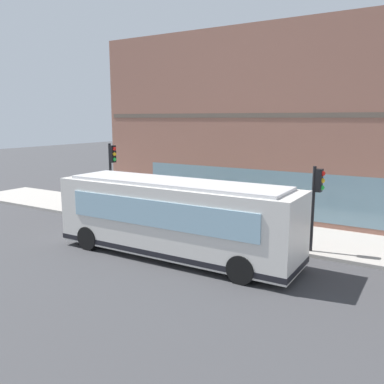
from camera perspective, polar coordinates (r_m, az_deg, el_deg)
ground at (r=16.04m, az=1.54°, el=-9.64°), size 120.00×120.00×0.00m
sidewalk_curb at (r=20.08m, az=8.37°, el=-5.40°), size 4.29×40.00×0.15m
building_corner at (r=24.34m, az=13.70°, el=9.10°), size 6.42×21.56×10.18m
city_bus_nearside at (r=16.16m, az=-2.48°, el=-3.73°), size 2.67×10.06×3.07m
traffic_light_near_corner at (r=16.83m, az=17.03°, el=-0.10°), size 0.32×0.49×3.46m
traffic_light_down_block at (r=22.19m, az=-11.12°, el=3.55°), size 0.32×0.49×3.99m
fire_hydrant at (r=19.84m, az=10.28°, el=-4.33°), size 0.35×0.35×0.74m
pedestrian_near_hydrant at (r=25.69m, az=-8.64°, el=0.44°), size 0.32×0.32×1.69m
pedestrian_walking_along_curb at (r=21.78m, az=0.78°, el=-1.46°), size 0.32×0.32×1.55m
pedestrian_by_light_pole at (r=21.44m, az=-7.32°, el=-1.68°), size 0.32×0.32×1.57m
newspaper_vending_box at (r=20.82m, az=0.74°, el=-3.21°), size 0.44×0.43×0.90m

